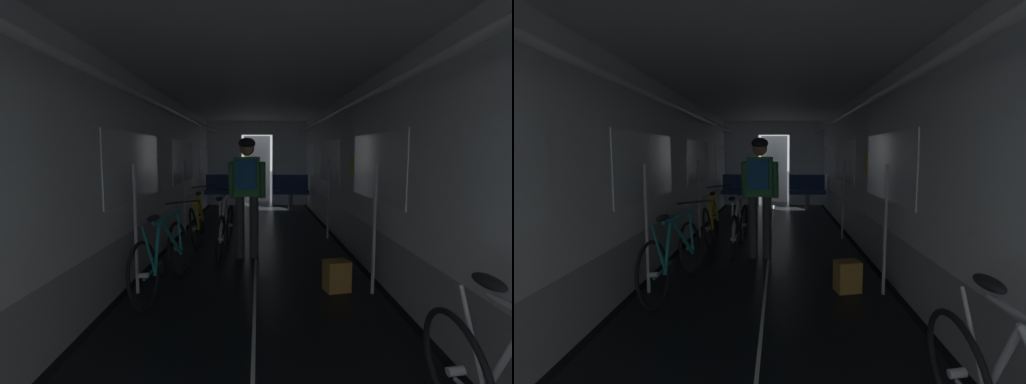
{
  "view_description": "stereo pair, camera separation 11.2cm",
  "coord_description": "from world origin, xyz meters",
  "views": [
    {
      "loc": [
        0.03,
        -1.75,
        1.51
      ],
      "look_at": [
        0.0,
        4.3,
        0.87
      ],
      "focal_mm": 25.82,
      "sensor_mm": 36.0,
      "label": 1
    },
    {
      "loc": [
        0.15,
        -1.74,
        1.51
      ],
      "look_at": [
        0.0,
        4.3,
        0.87
      ],
      "focal_mm": 25.82,
      "sensor_mm": 36.0,
      "label": 2
    }
  ],
  "objects": [
    {
      "name": "bicycle_white_in_aisle",
      "position": [
        -0.46,
        3.71,
        0.38
      ],
      "size": [
        0.44,
        1.69,
        0.94
      ],
      "color": "black",
      "rests_on": "ground"
    },
    {
      "name": "bench_seat_far_left",
      "position": [
        -0.9,
        8.07,
        0.57
      ],
      "size": [
        0.98,
        0.51,
        0.95
      ],
      "color": "gray",
      "rests_on": "ground"
    },
    {
      "name": "person_cyclist_aisle",
      "position": [
        -0.12,
        3.44,
        1.07
      ],
      "size": [
        0.54,
        0.4,
        1.73
      ],
      "color": "#2D2D33",
      "rests_on": "ground"
    },
    {
      "name": "bicycle_teal",
      "position": [
        -1.01,
        2.2,
        0.38
      ],
      "size": [
        0.49,
        1.69,
        0.95
      ],
      "color": "black",
      "rests_on": "ground"
    },
    {
      "name": "bicycle_yellow",
      "position": [
        -1.0,
        4.43,
        0.38
      ],
      "size": [
        0.44,
        1.69,
        0.96
      ],
      "color": "black",
      "rests_on": "ground"
    },
    {
      "name": "backpack_on_floor",
      "position": [
        0.9,
        2.18,
        0.17
      ],
      "size": [
        0.3,
        0.26,
        0.34
      ],
      "primitive_type": "cube",
      "rotation": [
        0.0,
        0.0,
        0.24
      ],
      "color": "olive",
      "rests_on": "ground"
    },
    {
      "name": "train_car_shell",
      "position": [
        -0.0,
        3.6,
        1.7
      ],
      "size": [
        3.14,
        12.34,
        2.57
      ],
      "color": "black",
      "rests_on": "ground"
    },
    {
      "name": "bench_seat_far_right",
      "position": [
        0.9,
        8.07,
        0.57
      ],
      "size": [
        0.98,
        0.51,
        0.95
      ],
      "color": "gray",
      "rests_on": "ground"
    }
  ]
}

